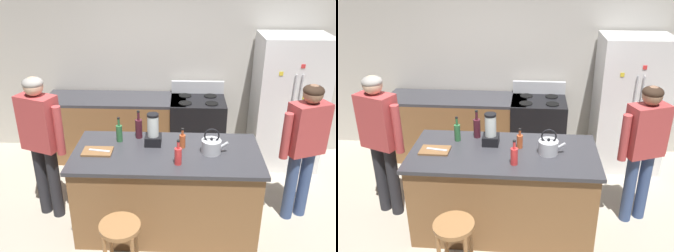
# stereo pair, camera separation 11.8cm
# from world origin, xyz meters

# --- Properties ---
(ground_plane) EXTENTS (14.00, 14.00, 0.00)m
(ground_plane) POSITION_xyz_m (0.00, 0.00, 0.00)
(ground_plane) COLOR #B2A893
(back_wall) EXTENTS (8.00, 0.10, 2.70)m
(back_wall) POSITION_xyz_m (0.00, 1.95, 1.35)
(back_wall) COLOR #BCB7AD
(back_wall) RESTS_ON ground_plane
(kitchen_island) EXTENTS (1.92, 0.91, 0.94)m
(kitchen_island) POSITION_xyz_m (0.00, 0.00, 0.47)
(kitchen_island) COLOR brown
(kitchen_island) RESTS_ON ground_plane
(back_counter_run) EXTENTS (2.00, 0.64, 0.94)m
(back_counter_run) POSITION_xyz_m (-0.80, 1.55, 0.47)
(back_counter_run) COLOR brown
(back_counter_run) RESTS_ON ground_plane
(refrigerator) EXTENTS (0.90, 0.73, 1.85)m
(refrigerator) POSITION_xyz_m (1.59, 1.50, 0.92)
(refrigerator) COLOR silver
(refrigerator) RESTS_ON ground_plane
(stove_range) EXTENTS (0.76, 0.65, 1.12)m
(stove_range) POSITION_xyz_m (0.37, 1.52, 0.48)
(stove_range) COLOR black
(stove_range) RESTS_ON ground_plane
(person_by_island_left) EXTENTS (0.58, 0.35, 1.66)m
(person_by_island_left) POSITION_xyz_m (-1.35, 0.17, 1.01)
(person_by_island_left) COLOR #26262B
(person_by_island_left) RESTS_ON ground_plane
(person_by_sink_right) EXTENTS (0.58, 0.35, 1.60)m
(person_by_sink_right) POSITION_xyz_m (1.46, 0.24, 0.97)
(person_by_sink_right) COLOR #384C7A
(person_by_sink_right) RESTS_ON ground_plane
(bar_stool) EXTENTS (0.36, 0.36, 0.66)m
(bar_stool) POSITION_xyz_m (-0.37, -0.81, 0.51)
(bar_stool) COLOR #9E6B3D
(bar_stool) RESTS_ON ground_plane
(blender_appliance) EXTENTS (0.17, 0.17, 0.35)m
(blender_appliance) POSITION_xyz_m (-0.15, 0.16, 1.08)
(blender_appliance) COLOR black
(blender_appliance) RESTS_ON kitchen_island
(bottle_wine) EXTENTS (0.08, 0.08, 0.32)m
(bottle_wine) POSITION_xyz_m (-0.32, 0.31, 1.05)
(bottle_wine) COLOR #471923
(bottle_wine) RESTS_ON kitchen_island
(bottle_soda) EXTENTS (0.07, 0.07, 0.26)m
(bottle_soda) POSITION_xyz_m (0.12, -0.24, 1.03)
(bottle_soda) COLOR red
(bottle_soda) RESTS_ON kitchen_island
(bottle_olive_oil) EXTENTS (0.07, 0.07, 0.28)m
(bottle_olive_oil) POSITION_xyz_m (-0.52, 0.22, 1.04)
(bottle_olive_oil) COLOR #2D6638
(bottle_olive_oil) RESTS_ON kitchen_island
(bottle_cooking_sauce) EXTENTS (0.06, 0.06, 0.22)m
(bottle_cooking_sauce) POSITION_xyz_m (0.16, 0.10, 1.02)
(bottle_cooking_sauce) COLOR #B24C26
(bottle_cooking_sauce) RESTS_ON kitchen_island
(tea_kettle) EXTENTS (0.28, 0.20, 0.27)m
(tea_kettle) POSITION_xyz_m (0.45, -0.00, 1.02)
(tea_kettle) COLOR #B7BABF
(tea_kettle) RESTS_ON kitchen_island
(cutting_board) EXTENTS (0.30, 0.20, 0.02)m
(cutting_board) POSITION_xyz_m (-0.70, -0.05, 0.95)
(cutting_board) COLOR brown
(cutting_board) RESTS_ON kitchen_island
(chef_knife) EXTENTS (0.22, 0.06, 0.01)m
(chef_knife) POSITION_xyz_m (-0.68, -0.05, 0.96)
(chef_knife) COLOR #B7BABF
(chef_knife) RESTS_ON cutting_board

